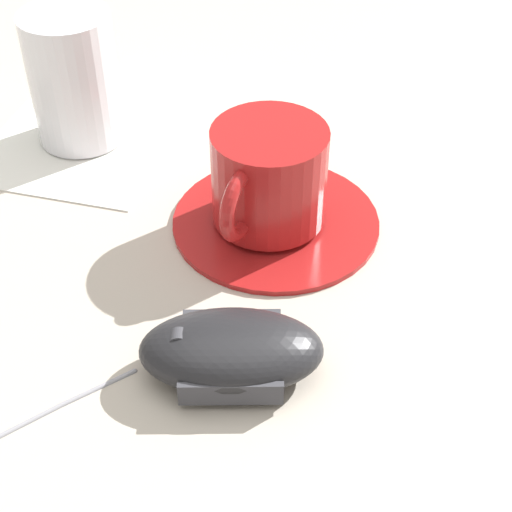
# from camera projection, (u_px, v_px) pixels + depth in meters

# --- Properties ---
(ground_plane) EXTENTS (3.00, 3.00, 0.00)m
(ground_plane) POSITION_uv_depth(u_px,v_px,m) (182.00, 222.00, 0.58)
(ground_plane) COLOR #B2A899
(saucer) EXTENTS (0.15, 0.15, 0.01)m
(saucer) POSITION_uv_depth(u_px,v_px,m) (276.00, 219.00, 0.57)
(saucer) COLOR maroon
(saucer) RESTS_ON ground
(coffee_cup) EXTENTS (0.08, 0.11, 0.07)m
(coffee_cup) POSITION_uv_depth(u_px,v_px,m) (268.00, 173.00, 0.55)
(coffee_cup) COLOR maroon
(coffee_cup) RESTS_ON saucer
(computer_mouse) EXTENTS (0.11, 0.07, 0.04)m
(computer_mouse) POSITION_uv_depth(u_px,v_px,m) (231.00, 350.00, 0.46)
(computer_mouse) COLOR black
(computer_mouse) RESTS_ON ground
(napkin_under_glass) EXTENTS (0.17, 0.17, 0.00)m
(napkin_under_glass) POSITION_uv_depth(u_px,v_px,m) (78.00, 144.00, 0.65)
(napkin_under_glass) COLOR silver
(napkin_under_glass) RESTS_ON ground
(drinking_glass) EXTENTS (0.07, 0.07, 0.11)m
(drinking_glass) POSITION_uv_depth(u_px,v_px,m) (74.00, 78.00, 0.62)
(drinking_glass) COLOR silver
(drinking_glass) RESTS_ON napkin_under_glass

